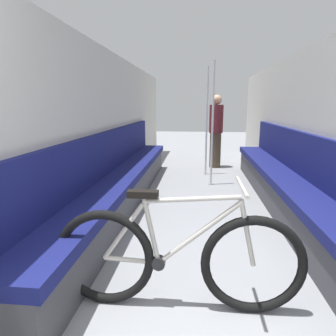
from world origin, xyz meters
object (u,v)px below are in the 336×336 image
object	(u,v)px
passenger_standing	(216,131)
bicycle	(177,259)
grab_pole_near	(207,123)
bench_seat_row_left	(122,182)
bench_seat_row_right	(287,187)
grab_pole_far	(212,126)

from	to	relation	value
passenger_standing	bicycle	bearing A→B (deg)	91.91
bicycle	grab_pole_near	distance (m)	4.15
bicycle	passenger_standing	xyz separation A→B (m)	(0.51, 4.81, 0.45)
bench_seat_row_left	bicycle	xyz separation A→B (m)	(0.90, -2.04, 0.03)
bench_seat_row_right	grab_pole_far	xyz separation A→B (m)	(-0.93, 1.25, 0.68)
grab_pole_far	passenger_standing	xyz separation A→B (m)	(0.15, 1.51, -0.20)
bench_seat_row_right	bicycle	size ratio (longest dim) A/B	3.12
bench_seat_row_left	bench_seat_row_right	xyz separation A→B (m)	(2.19, 0.00, 0.00)
bench_seat_row_left	grab_pole_near	bearing A→B (deg)	59.88
bench_seat_row_left	grab_pole_near	distance (m)	2.46
bench_seat_row_right	grab_pole_near	xyz separation A→B (m)	(-1.00, 2.05, 0.68)
grab_pole_near	bench_seat_row_right	bearing A→B (deg)	-63.92
bench_seat_row_left	grab_pole_far	xyz separation A→B (m)	(1.26, 1.25, 0.68)
grab_pole_far	passenger_standing	size ratio (longest dim) A/B	1.32
bench_seat_row_left	bicycle	world-z (taller)	bench_seat_row_left
bicycle	grab_pole_far	bearing A→B (deg)	95.22
bench_seat_row_left	grab_pole_far	size ratio (longest dim) A/B	2.53
bicycle	grab_pole_far	size ratio (longest dim) A/B	0.81
bench_seat_row_right	bicycle	world-z (taller)	bench_seat_row_right
bench_seat_row_right	passenger_standing	world-z (taller)	passenger_standing
grab_pole_far	bicycle	bearing A→B (deg)	-96.25
grab_pole_near	grab_pole_far	size ratio (longest dim) A/B	1.00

